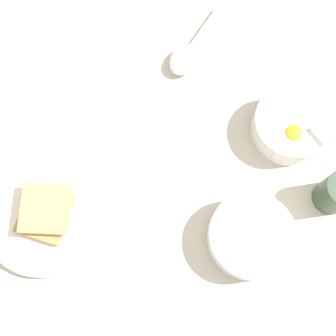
{
  "coord_description": "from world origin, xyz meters",
  "views": [
    {
      "loc": [
        -0.0,
        0.21,
        0.82
      ],
      "look_at": [
        0.04,
        -0.01,
        0.02
      ],
      "focal_mm": 50.0,
      "sensor_mm": 36.0,
      "label": 1
    }
  ],
  "objects_px": {
    "egg_bowl": "(289,125)",
    "toast_plate": "(44,213)",
    "drinking_cup": "(335,192)",
    "toast_sandwich": "(43,211)",
    "soup_spoon": "(186,54)",
    "congee_bowl": "(248,236)"
  },
  "relations": [
    {
      "from": "egg_bowl",
      "to": "toast_plate",
      "type": "bearing_deg",
      "value": 30.75
    },
    {
      "from": "egg_bowl",
      "to": "drinking_cup",
      "type": "xyz_separation_m",
      "value": [
        -0.09,
        0.11,
        0.02
      ]
    },
    {
      "from": "toast_sandwich",
      "to": "drinking_cup",
      "type": "relative_size",
      "value": 1.21
    },
    {
      "from": "toast_plate",
      "to": "soup_spoon",
      "type": "relative_size",
      "value": 1.28
    },
    {
      "from": "soup_spoon",
      "to": "congee_bowl",
      "type": "bearing_deg",
      "value": 116.78
    },
    {
      "from": "egg_bowl",
      "to": "drinking_cup",
      "type": "bearing_deg",
      "value": 128.17
    },
    {
      "from": "congee_bowl",
      "to": "drinking_cup",
      "type": "height_order",
      "value": "drinking_cup"
    },
    {
      "from": "toast_plate",
      "to": "congee_bowl",
      "type": "bearing_deg",
      "value": -175.99
    },
    {
      "from": "toast_plate",
      "to": "drinking_cup",
      "type": "distance_m",
      "value": 0.5
    },
    {
      "from": "toast_sandwich",
      "to": "drinking_cup",
      "type": "xyz_separation_m",
      "value": [
        -0.48,
        -0.12,
        0.01
      ]
    },
    {
      "from": "egg_bowl",
      "to": "toast_sandwich",
      "type": "xyz_separation_m",
      "value": [
        0.39,
        0.24,
        0.01
      ]
    },
    {
      "from": "drinking_cup",
      "to": "congee_bowl",
      "type": "bearing_deg",
      "value": 36.86
    },
    {
      "from": "toast_sandwich",
      "to": "congee_bowl",
      "type": "bearing_deg",
      "value": -175.87
    },
    {
      "from": "egg_bowl",
      "to": "soup_spoon",
      "type": "xyz_separation_m",
      "value": [
        0.21,
        -0.11,
        -0.02
      ]
    },
    {
      "from": "egg_bowl",
      "to": "congee_bowl",
      "type": "distance_m",
      "value": 0.22
    },
    {
      "from": "soup_spoon",
      "to": "congee_bowl",
      "type": "xyz_separation_m",
      "value": [
        -0.16,
        0.33,
        0.02
      ]
    },
    {
      "from": "toast_sandwich",
      "to": "egg_bowl",
      "type": "bearing_deg",
      "value": -148.92
    },
    {
      "from": "egg_bowl",
      "to": "toast_plate",
      "type": "distance_m",
      "value": 0.46
    },
    {
      "from": "toast_plate",
      "to": "soup_spoon",
      "type": "height_order",
      "value": "soup_spoon"
    },
    {
      "from": "toast_sandwich",
      "to": "soup_spoon",
      "type": "relative_size",
      "value": 0.6
    },
    {
      "from": "toast_plate",
      "to": "toast_sandwich",
      "type": "height_order",
      "value": "toast_sandwich"
    },
    {
      "from": "egg_bowl",
      "to": "soup_spoon",
      "type": "bearing_deg",
      "value": -28.79
    }
  ]
}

